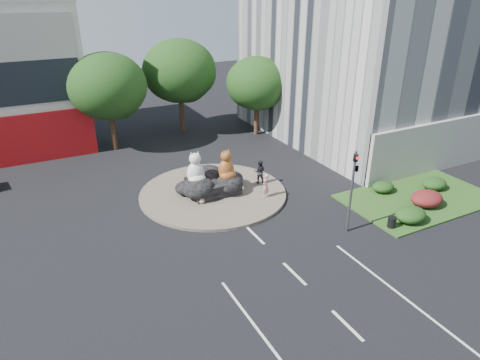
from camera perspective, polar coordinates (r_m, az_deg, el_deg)
The scene contains 20 objects.
ground at distance 22.02m, azimuth 7.27°, elevation -12.30°, with size 120.00×120.00×0.00m, color black.
roundabout_island at distance 29.45m, azimuth -3.62°, elevation -1.73°, with size 10.00×10.00×0.20m, color brown.
rock_plinth at distance 29.21m, azimuth -3.65°, elevation -0.76°, with size 3.20×2.60×0.90m, color black, non-canonical shape.
grass_verge at distance 31.17m, azimuth 22.69°, elevation -2.26°, with size 10.00×6.00×0.12m, color #21501A.
tree_left at distance 37.72m, azimuth -17.12°, elevation 11.49°, with size 6.46×6.46×8.27m.
tree_mid at distance 41.32m, azimuth -7.99°, elevation 13.83°, with size 6.84×6.84×8.76m.
tree_right at distance 40.37m, azimuth 2.31°, elevation 12.44°, with size 5.70×5.70×7.30m.
hedge_near_green at distance 27.71m, azimuth 21.80°, elevation -4.31°, with size 2.00×1.60×0.90m, color #163C13.
hedge_red at distance 30.03m, azimuth 23.63°, elevation -2.27°, with size 2.20×1.76×0.99m, color #4B1414.
hedge_mid_green at distance 32.72m, azimuth 24.49°, elevation -0.41°, with size 1.80×1.44×0.81m, color #163C13.
hedge_back_green at distance 31.00m, azimuth 18.54°, elevation -0.86°, with size 1.60×1.28×0.72m, color #163C13.
traffic_light at distance 24.40m, azimuth 15.05°, elevation 0.74°, with size 0.44×1.24×5.00m.
street_lamp at distance 33.30m, azimuth 18.50°, elevation 8.41°, with size 2.34×0.22×8.06m.
cat_white at distance 28.15m, azimuth -5.97°, elevation 1.65°, with size 1.35×1.17×2.25m, color silver, non-canonical shape.
cat_tabby at distance 28.63m, azimuth -1.86°, elevation 2.09°, with size 1.30×1.12×2.16m, color #C15728, non-canonical shape.
kitten_calico at distance 27.79m, azimuth -5.17°, elevation -2.33°, with size 0.48×0.42×0.81m, color beige, non-canonical shape.
kitten_white at distance 29.43m, azimuth 0.02°, elevation -0.54°, with size 0.52×0.45×0.87m, color white, non-canonical shape.
pedestrian_pink at distance 28.36m, azimuth 3.43°, elevation -0.75°, with size 0.60×0.39×1.63m, color #D68A91.
pedestrian_dark at distance 30.33m, azimuth 2.62°, elevation 1.11°, with size 0.84×0.65×1.72m, color black.
litter_bin at distance 26.75m, azimuth 19.58°, elevation -5.31°, with size 0.49×0.49×0.65m, color black.
Camera 1 is at (-10.41, -14.25, 13.18)m, focal length 32.00 mm.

